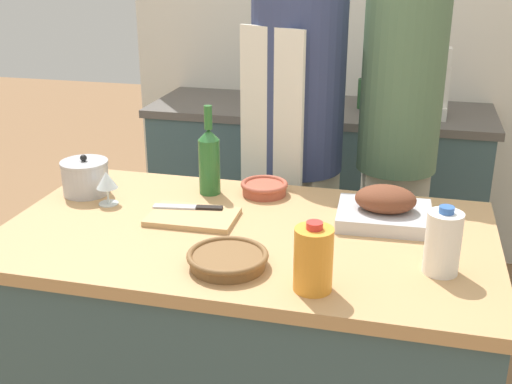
# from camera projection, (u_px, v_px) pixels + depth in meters

# --- Properties ---
(kitchen_island) EXTENTS (1.53, 0.86, 0.88)m
(kitchen_island) POSITION_uv_depth(u_px,v_px,m) (247.00, 349.00, 2.16)
(kitchen_island) COLOR #3D565B
(kitchen_island) RESTS_ON ground_plane
(back_counter) EXTENTS (1.77, 0.60, 0.93)m
(back_counter) POSITION_uv_depth(u_px,v_px,m) (317.00, 190.00, 3.50)
(back_counter) COLOR #3D565B
(back_counter) RESTS_ON ground_plane
(back_wall) EXTENTS (2.27, 0.10, 2.55)m
(back_wall) POSITION_uv_depth(u_px,v_px,m) (332.00, 31.00, 3.53)
(back_wall) COLOR silver
(back_wall) RESTS_ON ground_plane
(roasting_pan) EXTENTS (0.31, 0.26, 0.12)m
(roasting_pan) POSITION_uv_depth(u_px,v_px,m) (385.00, 209.00, 2.04)
(roasting_pan) COLOR #BCBCC1
(roasting_pan) RESTS_ON kitchen_island
(wicker_basket) EXTENTS (0.23, 0.23, 0.04)m
(wicker_basket) POSITION_uv_depth(u_px,v_px,m) (228.00, 259.00, 1.76)
(wicker_basket) COLOR brown
(wicker_basket) RESTS_ON kitchen_island
(cutting_board) EXTENTS (0.29, 0.19, 0.02)m
(cutting_board) POSITION_uv_depth(u_px,v_px,m) (193.00, 217.00, 2.08)
(cutting_board) COLOR tan
(cutting_board) RESTS_ON kitchen_island
(stock_pot) EXTENTS (0.17, 0.17, 0.14)m
(stock_pot) POSITION_uv_depth(u_px,v_px,m) (85.00, 177.00, 2.27)
(stock_pot) COLOR #B7B7BC
(stock_pot) RESTS_ON kitchen_island
(mixing_bowl) EXTENTS (0.17, 0.17, 0.05)m
(mixing_bowl) POSITION_uv_depth(u_px,v_px,m) (264.00, 187.00, 2.28)
(mixing_bowl) COLOR #A84C38
(mixing_bowl) RESTS_ON kitchen_island
(juice_jug) EXTENTS (0.10, 0.10, 0.19)m
(juice_jug) POSITION_uv_depth(u_px,v_px,m) (313.00, 259.00, 1.63)
(juice_jug) COLOR orange
(juice_jug) RESTS_ON kitchen_island
(milk_jug) EXTENTS (0.10, 0.10, 0.19)m
(milk_jug) POSITION_uv_depth(u_px,v_px,m) (443.00, 242.00, 1.71)
(milk_jug) COLOR white
(milk_jug) RESTS_ON kitchen_island
(wine_bottle_green) EXTENTS (0.08, 0.08, 0.32)m
(wine_bottle_green) POSITION_uv_depth(u_px,v_px,m) (209.00, 159.00, 2.26)
(wine_bottle_green) COLOR #28662D
(wine_bottle_green) RESTS_ON kitchen_island
(wine_glass_left) EXTENTS (0.07, 0.07, 0.12)m
(wine_glass_left) POSITION_uv_depth(u_px,v_px,m) (107.00, 181.00, 2.17)
(wine_glass_left) COLOR silver
(wine_glass_left) RESTS_ON kitchen_island
(knife_chef) EXTENTS (0.23, 0.06, 0.01)m
(knife_chef) POSITION_uv_depth(u_px,v_px,m) (190.00, 207.00, 2.12)
(knife_chef) COLOR #B7B7BC
(knife_chef) RESTS_ON cutting_board
(stand_mixer) EXTENTS (0.18, 0.14, 0.34)m
(stand_mixer) POSITION_uv_depth(u_px,v_px,m) (430.00, 89.00, 3.08)
(stand_mixer) COLOR silver
(stand_mixer) RESTS_ON back_counter
(condiment_bottle_tall) EXTENTS (0.06, 0.06, 0.14)m
(condiment_bottle_tall) POSITION_uv_depth(u_px,v_px,m) (256.00, 90.00, 3.43)
(condiment_bottle_tall) COLOR #B28E2D
(condiment_bottle_tall) RESTS_ON back_counter
(condiment_bottle_short) EXTENTS (0.06, 0.06, 0.17)m
(condiment_bottle_short) POSITION_uv_depth(u_px,v_px,m) (364.00, 93.00, 3.27)
(condiment_bottle_short) COLOR #234C28
(condiment_bottle_short) RESTS_ON back_counter
(person_cook_aproned) EXTENTS (0.40, 0.42, 1.74)m
(person_cook_aproned) POSITION_uv_depth(u_px,v_px,m) (296.00, 140.00, 2.65)
(person_cook_aproned) COLOR beige
(person_cook_aproned) RESTS_ON ground_plane
(person_cook_guest) EXTENTS (0.32, 0.32, 1.81)m
(person_cook_guest) POSITION_uv_depth(u_px,v_px,m) (398.00, 133.00, 2.54)
(person_cook_guest) COLOR beige
(person_cook_guest) RESTS_ON ground_plane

